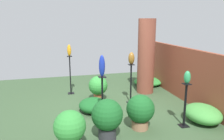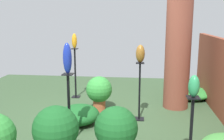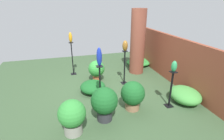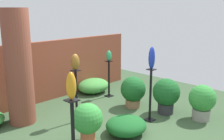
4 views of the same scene
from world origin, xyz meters
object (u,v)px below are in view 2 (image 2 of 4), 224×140
(pedestal_bronze, at_px, (139,94))
(art_vase_cobalt, at_px, (67,58))
(pedestal_jade, at_px, (191,137))
(pedestal_cobalt, at_px, (69,113))
(brick_pillar, at_px, (178,54))
(art_vase_amber, at_px, (74,41))
(pedestal_amber, at_px, (75,75))
(potted_plant_near_pillar, at_px, (56,132))
(art_vase_jade, at_px, (194,86))
(potted_plant_back_center, at_px, (116,130))
(potted_plant_mid_right, at_px, (99,91))
(art_vase_bronze, at_px, (140,54))

(pedestal_bronze, xyz_separation_m, art_vase_cobalt, (1.16, -1.09, 0.87))
(pedestal_bronze, bearing_deg, art_vase_cobalt, -43.18)
(pedestal_jade, height_order, pedestal_cobalt, pedestal_cobalt)
(brick_pillar, bearing_deg, pedestal_bronze, -44.02)
(art_vase_cobalt, bearing_deg, brick_pillar, 136.47)
(art_vase_cobalt, distance_m, art_vase_amber, 2.52)
(pedestal_amber, distance_m, pedestal_bronze, 2.08)
(pedestal_amber, distance_m, potted_plant_near_pillar, 3.08)
(brick_pillar, xyz_separation_m, pedestal_jade, (2.50, -0.12, -0.75))
(brick_pillar, bearing_deg, pedestal_cobalt, -43.53)
(pedestal_bronze, distance_m, art_vase_amber, 2.26)
(art_vase_amber, distance_m, potted_plant_near_pillar, 3.23)
(art_vase_amber, bearing_deg, art_vase_jade, 37.79)
(potted_plant_near_pillar, bearing_deg, potted_plant_back_center, 106.05)
(brick_pillar, distance_m, potted_plant_mid_right, 1.89)
(brick_pillar, relative_size, pedestal_cobalt, 2.09)
(art_vase_bronze, xyz_separation_m, potted_plant_back_center, (1.51, -0.31, -0.89))
(brick_pillar, bearing_deg, art_vase_cobalt, -43.53)
(pedestal_amber, xyz_separation_m, potted_plant_near_pillar, (3.04, 0.50, -0.10))
(potted_plant_near_pillar, bearing_deg, art_vase_bronze, 147.36)
(pedestal_jade, height_order, potted_plant_mid_right, pedestal_jade)
(pedestal_cobalt, relative_size, pedestal_amber, 0.93)
(art_vase_cobalt, bearing_deg, potted_plant_back_center, 65.70)
(pedestal_amber, height_order, pedestal_bronze, pedestal_amber)
(potted_plant_mid_right, bearing_deg, pedestal_cobalt, -7.74)
(pedestal_jade, height_order, pedestal_amber, pedestal_amber)
(pedestal_bronze, relative_size, art_vase_amber, 3.11)
(pedestal_jade, bearing_deg, art_vase_bronze, -157.52)
(art_vase_cobalt, bearing_deg, pedestal_jade, 74.13)
(potted_plant_near_pillar, bearing_deg, pedestal_amber, -170.65)
(pedestal_bronze, bearing_deg, art_vase_bronze, 90.00)
(pedestal_cobalt, relative_size, potted_plant_mid_right, 1.53)
(pedestal_cobalt, distance_m, art_vase_cobalt, 0.86)
(art_vase_bronze, distance_m, potted_plant_near_pillar, 2.23)
(pedestal_amber, xyz_separation_m, art_vase_amber, (0.00, 0.00, 0.86))
(pedestal_cobalt, distance_m, art_vase_amber, 2.68)
(potted_plant_back_center, bearing_deg, art_vase_jade, 81.19)
(brick_pillar, height_order, art_vase_jade, brick_pillar)
(brick_pillar, height_order, art_vase_bronze, brick_pillar)
(art_vase_jade, height_order, art_vase_cobalt, art_vase_cobalt)
(art_vase_jade, relative_size, art_vase_cobalt, 0.60)
(brick_pillar, distance_m, potted_plant_near_pillar, 3.29)
(pedestal_jade, height_order, pedestal_bronze, pedestal_bronze)
(pedestal_bronze, bearing_deg, pedestal_cobalt, -43.18)
(pedestal_jade, bearing_deg, art_vase_jade, 180.00)
(pedestal_cobalt, relative_size, potted_plant_back_center, 1.49)
(pedestal_amber, xyz_separation_m, potted_plant_back_center, (2.81, 1.30, -0.15))
(brick_pillar, bearing_deg, potted_plant_near_pillar, -36.74)
(pedestal_amber, distance_m, art_vase_cobalt, 2.65)
(pedestal_cobalt, distance_m, potted_plant_mid_right, 1.61)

